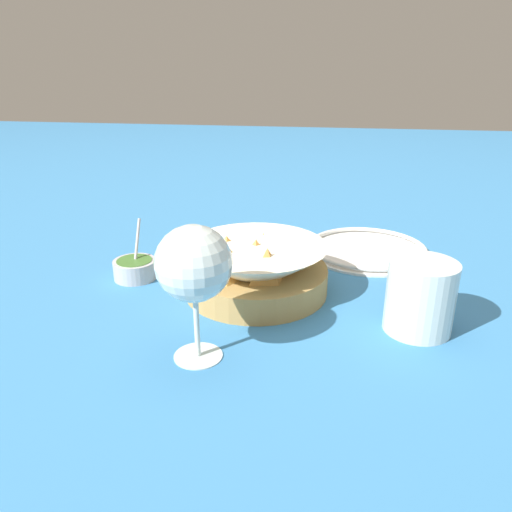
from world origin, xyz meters
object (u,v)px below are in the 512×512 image
wine_glass (194,267)px  side_plate (367,249)px  beer_mug (420,299)px  sauce_cup (136,267)px  food_basket (255,271)px

wine_glass → side_plate: 0.48m
wine_glass → beer_mug: bearing=-68.3°
sauce_cup → wine_glass: (-0.23, -0.17, 0.11)m
food_basket → side_plate: food_basket is taller
side_plate → sauce_cup: bearing=113.6°
sauce_cup → wine_glass: size_ratio=0.55×
sauce_cup → side_plate: size_ratio=0.40×
sauce_cup → side_plate: 0.44m
sauce_cup → side_plate: bearing=-66.4°
side_plate → wine_glass: bearing=149.7°
beer_mug → side_plate: size_ratio=0.56×
food_basket → beer_mug: size_ratio=1.73×
side_plate → food_basket: bearing=136.8°
beer_mug → wine_glass: bearing=111.7°
sauce_cup → beer_mug: 0.47m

